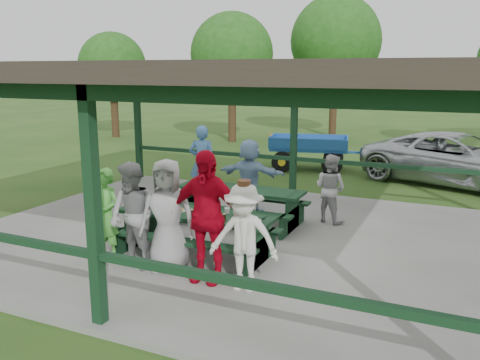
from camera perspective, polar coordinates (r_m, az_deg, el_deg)
The scene contains 19 objects.
ground at distance 9.95m, azimuth -1.19°, elevation -6.74°, with size 90.00×90.00×0.00m, color #284D18.
concrete_slab at distance 9.94m, azimuth -1.20°, elevation -6.47°, with size 10.00×8.00×0.10m, color slate.
pavilion_structure at distance 9.41m, azimuth -1.28°, elevation 11.82°, with size 10.60×8.60×3.24m.
picnic_table_near at distance 8.80m, azimuth -5.08°, elevation -5.41°, with size 2.75×1.39×0.75m.
picnic_table_far at distance 10.54m, azimuth -0.04°, elevation -2.37°, with size 2.67×1.39×0.75m.
table_setting at distance 8.69m, azimuth -4.71°, elevation -3.53°, with size 2.28×0.45×0.10m.
contestant_green at distance 8.76m, azimuth -14.83°, elevation -3.78°, with size 0.57×0.38×1.57m, color green.
contestant_grey_left at distance 8.27m, azimuth -11.95°, elevation -4.00°, with size 0.84×0.65×1.73m, color gray.
contestant_grey_mid at distance 8.08m, azimuth -8.15°, elevation -3.97°, with size 0.88×0.57×1.80m, color #959698.
contestant_red at distance 7.60m, azimuth -3.86°, elevation -4.09°, with size 1.18×0.49×2.01m, color red.
contestant_white_fedora at distance 7.31m, azimuth 0.44°, elevation -6.48°, with size 1.09×0.72×1.64m.
spectator_lblue at distance 11.31m, azimuth 1.09°, elevation 0.48°, with size 1.54×0.49×1.66m, color #7C9DC0.
spectator_blue at distance 12.53m, azimuth -4.25°, elevation 2.01°, with size 0.67×0.44×1.83m, color teal.
spectator_grey at distance 10.76m, azimuth 10.10°, elevation -0.92°, with size 0.70×0.55×1.44m, color #9B9B9E.
pickup_truck at distance 15.75m, azimuth 23.25°, elevation 2.14°, with size 2.44×5.30×1.47m, color silver.
farm_trailer at distance 16.91m, azimuth 7.74°, elevation 3.17°, with size 3.43×1.92×1.19m.
tree_far_left at distance 23.17m, azimuth -0.91°, elevation 13.91°, with size 3.67×3.67×5.74m.
tree_left at distance 25.40m, azimuth 10.70°, elevation 15.07°, with size 4.30×4.30×6.71m.
tree_edge_left at distance 25.57m, azimuth -14.14°, elevation 12.26°, with size 3.20×3.20×5.00m.
Camera 1 is at (4.09, -8.47, 3.25)m, focal length 38.00 mm.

